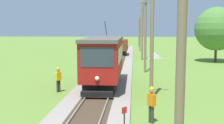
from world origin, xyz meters
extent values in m
cube|color=maroon|center=(0.00, 12.48, 2.30)|extent=(2.50, 8.00, 2.60)
cube|color=#56514C|center=(0.00, 12.48, 3.71)|extent=(2.60, 8.32, 0.22)
cube|color=black|center=(0.00, 12.48, 0.72)|extent=(2.10, 7.04, 0.44)
cube|color=#2D3842|center=(0.00, 8.46, 2.77)|extent=(2.10, 0.03, 1.25)
cube|color=#2D3842|center=(1.26, 12.48, 2.66)|extent=(0.02, 6.72, 1.04)
sphere|color=#F4EAB2|center=(0.00, 8.42, 1.45)|extent=(0.28, 0.28, 0.28)
cylinder|color=black|center=(0.00, 14.08, 4.52)|extent=(0.05, 1.67, 1.19)
cube|color=black|center=(0.00, 8.28, 0.50)|extent=(2.00, 0.36, 0.32)
cylinder|color=black|center=(0.00, 10.24, 0.72)|extent=(1.54, 0.80, 0.80)
cylinder|color=black|center=(0.00, 14.72, 0.72)|extent=(1.54, 0.80, 0.80)
cube|color=brown|center=(0.00, 37.61, 1.78)|extent=(2.40, 5.20, 1.70)
cube|color=black|center=(0.00, 37.61, 0.70)|extent=(2.02, 4.78, 0.38)
cylinder|color=black|center=(0.00, 36.05, 0.70)|extent=(1.54, 0.76, 0.76)
cylinder|color=black|center=(0.00, 39.17, 0.70)|extent=(1.54, 0.76, 0.76)
cylinder|color=#7A664C|center=(3.41, -2.22, 3.52)|extent=(0.24, 0.29, 7.04)
cylinder|color=#7A664C|center=(3.41, 9.57, 3.88)|extent=(0.24, 0.57, 7.76)
cylinder|color=#7A664C|center=(3.41, 20.73, 4.01)|extent=(0.24, 0.64, 8.03)
cube|color=#7A664C|center=(3.41, 20.73, 7.06)|extent=(1.40, 0.10, 0.10)
cylinder|color=silver|center=(2.86, 20.73, 7.16)|extent=(0.08, 0.08, 0.10)
cylinder|color=silver|center=(3.96, 20.73, 7.16)|extent=(0.08, 0.08, 0.10)
cylinder|color=#7A664C|center=(3.41, 31.91, 3.94)|extent=(0.24, 0.57, 7.89)
cube|color=#7A664C|center=(3.41, 31.91, 6.94)|extent=(1.40, 0.10, 0.10)
cylinder|color=silver|center=(2.86, 31.91, 7.04)|extent=(0.08, 0.08, 0.10)
cylinder|color=silver|center=(3.96, 31.91, 7.04)|extent=(0.08, 0.08, 0.10)
cylinder|color=#7A664C|center=(3.41, 47.35, 3.29)|extent=(0.24, 0.39, 6.58)
cube|color=#7A664C|center=(3.41, 47.35, 5.79)|extent=(1.40, 0.10, 0.10)
cylinder|color=silver|center=(2.86, 47.35, 5.89)|extent=(0.08, 0.08, 0.10)
cylinder|color=silver|center=(3.96, 47.35, 5.89)|extent=(0.08, 0.08, 0.10)
cylinder|color=#7A664C|center=(3.41, 61.26, 3.34)|extent=(0.24, 0.47, 6.69)
cube|color=#7A664C|center=(3.41, 61.26, 5.89)|extent=(1.40, 0.10, 0.10)
cylinder|color=silver|center=(2.86, 61.26, 5.99)|extent=(0.08, 0.08, 0.10)
cylinder|color=silver|center=(3.96, 61.26, 5.99)|extent=(0.08, 0.08, 0.10)
cylinder|color=black|center=(1.87, 2.96, 0.45)|extent=(0.06, 0.06, 0.90)
cube|color=red|center=(1.87, 2.96, 1.04)|extent=(0.21, 0.21, 0.28)
cone|color=gray|center=(5.35, 34.80, 0.44)|extent=(2.40, 2.40, 0.88)
cylinder|color=#38332D|center=(3.18, 4.42, 0.43)|extent=(0.15, 0.15, 0.86)
cylinder|color=#38332D|center=(3.08, 4.54, 0.43)|extent=(0.15, 0.15, 0.86)
cube|color=orange|center=(3.13, 4.48, 1.15)|extent=(0.43, 0.45, 0.58)
sphere|color=#936B51|center=(3.13, 4.48, 1.58)|extent=(0.22, 0.22, 0.22)
sphere|color=yellow|center=(3.13, 4.48, 1.68)|extent=(0.21, 0.21, 0.21)
cylinder|color=#38332D|center=(-3.02, 10.88, 0.43)|extent=(0.15, 0.15, 0.86)
cylinder|color=#38332D|center=(-3.13, 10.76, 0.43)|extent=(0.15, 0.15, 0.86)
cube|color=yellow|center=(-3.08, 10.82, 1.15)|extent=(0.43, 0.44, 0.58)
sphere|color=#936B51|center=(-3.08, 10.82, 1.58)|extent=(0.22, 0.22, 0.22)
sphere|color=yellow|center=(-3.08, 10.82, 1.68)|extent=(0.21, 0.21, 0.21)
cylinder|color=#4C3823|center=(13.04, 30.26, 1.12)|extent=(0.32, 0.32, 2.23)
sphere|color=#4C7F38|center=(13.04, 30.26, 4.37)|extent=(5.71, 5.71, 5.71)
camera|label=1|loc=(2.27, -9.45, 4.62)|focal=47.27mm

